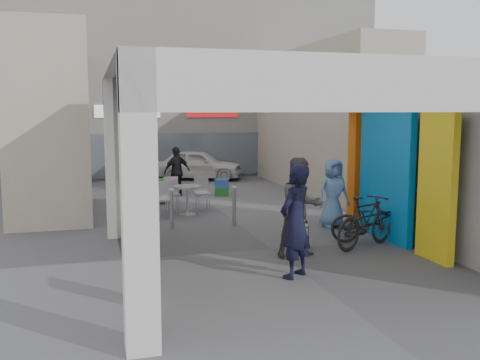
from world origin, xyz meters
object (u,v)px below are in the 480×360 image
object	(u,v)px
produce_stand	(150,194)
man_elderly	(333,193)
man_back_turned	(301,207)
bicycle_rear	(366,222)
border_collie	(301,235)
cafe_set	(181,201)
man_crates	(177,171)
white_van	(198,164)
man_with_dog	(295,221)
bicycle_front	(374,220)

from	to	relation	value
produce_stand	man_elderly	bearing A→B (deg)	-56.49
man_back_turned	bicycle_rear	distance (m)	1.63
produce_stand	man_back_turned	size ratio (longest dim) A/B	0.58
produce_stand	border_collie	world-z (taller)	produce_stand
cafe_set	man_elderly	size ratio (longest dim) A/B	0.95
man_crates	man_elderly	bearing A→B (deg)	95.34
border_collie	cafe_set	bearing A→B (deg)	104.43
cafe_set	white_van	size ratio (longest dim) A/B	0.43
man_crates	man_with_dog	bearing A→B (deg)	72.22
border_collie	bicycle_front	world-z (taller)	bicycle_front
bicycle_front	white_van	xyz separation A→B (m)	(-1.52, 11.55, 0.14)
bicycle_front	bicycle_rear	distance (m)	0.51
man_back_turned	white_van	bearing A→B (deg)	79.62
bicycle_front	white_van	distance (m)	11.65
bicycle_front	white_van	bearing A→B (deg)	22.19
bicycle_front	cafe_set	bearing A→B (deg)	52.30
man_elderly	bicycle_front	world-z (taller)	man_elderly
bicycle_rear	white_van	size ratio (longest dim) A/B	0.50
man_back_turned	white_van	world-z (taller)	man_back_turned
bicycle_rear	white_van	bearing A→B (deg)	-18.92
cafe_set	man_back_turned	bearing A→B (deg)	-73.49
man_crates	bicycle_rear	bearing A→B (deg)	87.86
cafe_set	border_collie	world-z (taller)	cafe_set
produce_stand	man_back_turned	xyz separation A→B (m)	(2.17, -6.77, 0.67)
cafe_set	bicycle_front	bearing A→B (deg)	-52.42
man_crates	bicycle_rear	world-z (taller)	man_crates
produce_stand	man_crates	world-z (taller)	man_crates
cafe_set	man_crates	xyz separation A→B (m)	(0.38, 3.03, 0.48)
produce_stand	white_van	distance (m)	5.97
man_back_turned	man_with_dog	bearing A→B (deg)	-124.71
border_collie	man_with_dog	size ratio (longest dim) A/B	0.34
produce_stand	man_with_dog	size ratio (longest dim) A/B	0.57
border_collie	produce_stand	bearing A→B (deg)	104.37
produce_stand	border_collie	distance (m)	6.64
cafe_set	produce_stand	xyz separation A→B (m)	(-0.67, 1.72, -0.05)
bicycle_front	white_van	size ratio (longest dim) A/B	0.51
man_crates	bicycle_front	world-z (taller)	man_crates
man_back_turned	white_van	distance (m)	12.16
border_collie	man_elderly	world-z (taller)	man_elderly
man_back_turned	white_van	size ratio (longest dim) A/B	0.53
cafe_set	man_crates	world-z (taller)	man_crates
man_crates	bicycle_front	xyz separation A→B (m)	(3.05, -7.49, -0.34)
cafe_set	white_van	world-z (taller)	white_van
man_with_dog	man_elderly	size ratio (longest dim) A/B	1.16
produce_stand	bicycle_front	xyz separation A→B (m)	(4.10, -6.18, 0.19)
cafe_set	man_crates	size ratio (longest dim) A/B	0.97
bicycle_front	man_back_turned	bearing A→B (deg)	121.79
border_collie	man_crates	bearing A→B (deg)	93.30
cafe_set	border_collie	size ratio (longest dim) A/B	2.38
cafe_set	bicycle_front	size ratio (longest dim) A/B	0.86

